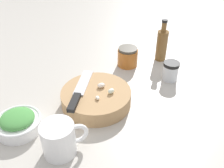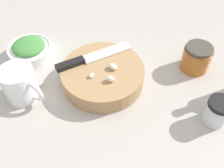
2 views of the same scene
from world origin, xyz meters
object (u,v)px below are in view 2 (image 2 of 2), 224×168
garlic_cloves (109,73)px  spice_jar (217,111)px  chef_knife (90,58)px  herb_bowl (30,50)px  cutting_board (103,75)px  honey_jar (196,58)px  coffee_mug (21,84)px

garlic_cloves → spice_jar: bearing=153.3°
chef_knife → herb_bowl: bearing=-137.3°
chef_knife → garlic_cloves: garlic_cloves is taller
cutting_board → honey_jar: 0.27m
coffee_mug → honey_jar: 0.48m
garlic_cloves → herb_bowl: garlic_cloves is taller
cutting_board → garlic_cloves: (-0.02, 0.02, 0.03)m
spice_jar → honey_jar: 0.18m
herb_bowl → cutting_board: bearing=150.8°
cutting_board → chef_knife: size_ratio=1.05×
chef_knife → herb_bowl: (0.18, -0.08, -0.03)m
garlic_cloves → honey_jar: honey_jar is taller
honey_jar → herb_bowl: bearing=-9.7°
cutting_board → coffee_mug: size_ratio=2.04×
spice_jar → garlic_cloves: bearing=-26.7°
chef_knife → honey_jar: (-0.30, 0.00, -0.02)m
cutting_board → chef_knife: bearing=-50.5°
garlic_cloves → spice_jar: (-0.25, 0.12, -0.02)m
chef_knife → spice_jar: (-0.29, 0.19, -0.02)m
herb_bowl → honey_jar: 0.49m
cutting_board → herb_bowl: size_ratio=1.71×
garlic_cloves → coffee_mug: coffee_mug is taller
herb_bowl → spice_jar: spice_jar is taller
garlic_cloves → coffee_mug: bearing=3.6°
garlic_cloves → coffee_mug: (0.22, 0.01, -0.01)m
herb_bowl → spice_jar: (-0.47, 0.26, 0.01)m
cutting_board → garlic_cloves: 0.04m
herb_bowl → coffee_mug: size_ratio=1.20×
chef_knife → garlic_cloves: (-0.05, 0.06, 0.00)m
garlic_cloves → spice_jar: 0.28m
coffee_mug → honey_jar: coffee_mug is taller
coffee_mug → spice_jar: bearing=166.9°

